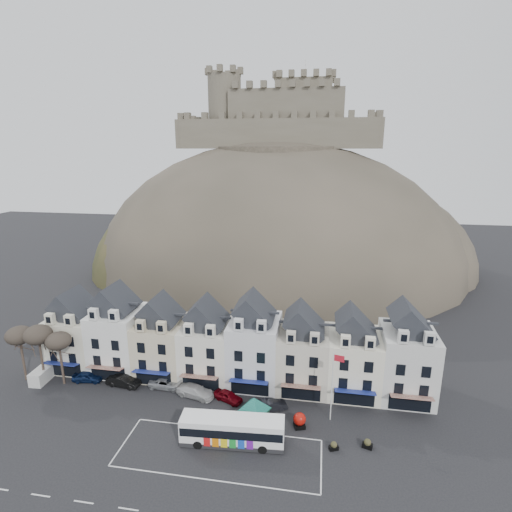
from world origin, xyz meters
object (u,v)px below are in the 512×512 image
at_px(car_charcoal, 271,405).
at_px(white_van, 43,374).
at_px(car_white, 195,391).
at_px(car_navy, 88,377).
at_px(car_silver, 167,383).
at_px(bus, 232,429).
at_px(flagpole, 333,382).
at_px(car_black, 123,381).
at_px(red_buoy, 300,420).
at_px(car_maroon, 228,396).
at_px(bus_shelter, 254,404).

bearing_deg(car_charcoal, white_van, 63.26).
relative_size(white_van, car_white, 0.80).
bearing_deg(car_navy, car_silver, -94.87).
relative_size(bus, flagpole, 1.28).
bearing_deg(flagpole, car_black, 174.98).
relative_size(car_black, car_white, 0.90).
relative_size(white_van, car_navy, 1.01).
height_order(white_van, car_white, white_van).
relative_size(red_buoy, white_van, 0.44).
bearing_deg(car_maroon, bus_shelter, -112.52).
height_order(red_buoy, car_charcoal, red_buoy).
xyz_separation_m(bus, car_maroon, (-2.29, 7.52, -1.13)).
height_order(bus, car_maroon, bus).
distance_m(bus, flagpole, 12.95).
relative_size(car_maroon, car_charcoal, 0.95).
distance_m(white_van, car_maroon, 27.23).
bearing_deg(car_navy, flagpole, -101.51).
distance_m(bus_shelter, car_silver, 14.77).
height_order(car_silver, car_white, car_white).
distance_m(bus, car_maroon, 7.94).
height_order(red_buoy, white_van, white_van).
relative_size(bus_shelter, flagpole, 0.61).
relative_size(red_buoy, car_navy, 0.44).
distance_m(flagpole, car_maroon, 14.15).
distance_m(red_buoy, car_maroon, 10.21).
bearing_deg(white_van, car_charcoal, -4.92).
bearing_deg(red_buoy, white_van, 173.91).
distance_m(bus, red_buoy, 8.30).
xyz_separation_m(bus_shelter, car_charcoal, (1.56, 3.37, -2.33)).
height_order(car_silver, car_maroon, car_maroon).
xyz_separation_m(white_van, car_silver, (18.08, 1.19, -0.28)).
height_order(bus, flagpole, flagpole).
bearing_deg(car_navy, car_maroon, -99.99).
distance_m(bus, car_silver, 14.63).
xyz_separation_m(flagpole, white_van, (-40.53, 1.96, -4.28)).
relative_size(car_silver, car_charcoal, 1.14).
bearing_deg(car_silver, car_black, 97.60).
xyz_separation_m(bus_shelter, white_van, (-31.43, 4.67, -2.07)).
bearing_deg(bus, car_navy, 155.55).
bearing_deg(bus_shelter, car_navy, -167.49).
bearing_deg(car_black, white_van, 98.72).
xyz_separation_m(bus_shelter, red_buoy, (5.36, 0.75, -2.07)).
xyz_separation_m(flagpole, car_black, (-28.51, 2.50, -4.44)).
distance_m(white_van, car_silver, 18.12).
bearing_deg(bus_shelter, car_charcoal, 89.90).
distance_m(red_buoy, car_navy, 30.72).
height_order(bus_shelter, car_white, bus_shelter).
relative_size(white_van, car_black, 0.89).
height_order(red_buoy, car_black, red_buoy).
bearing_deg(car_maroon, car_white, 110.30).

